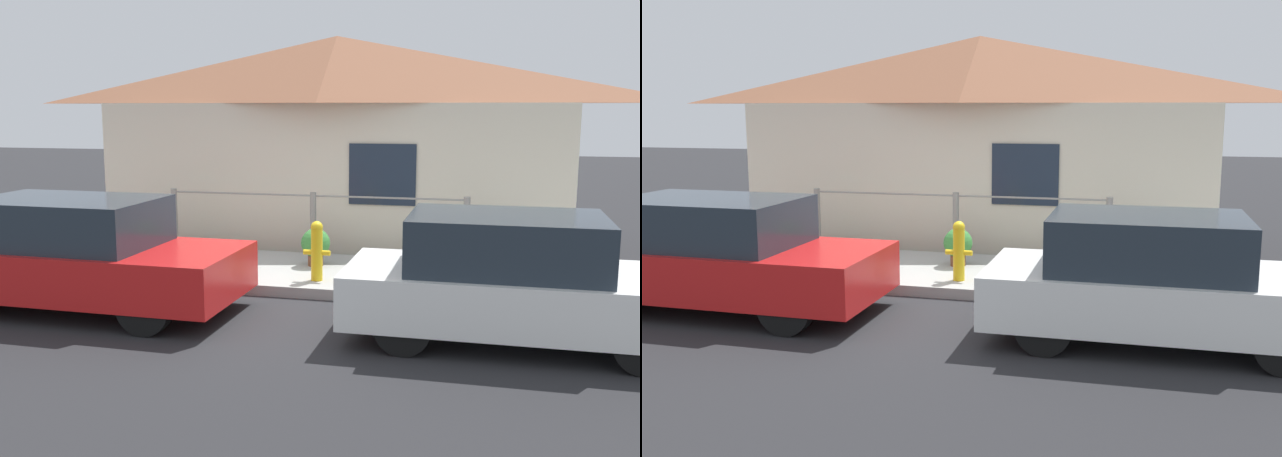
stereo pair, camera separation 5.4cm
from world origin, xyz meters
The scene contains 9 objects.
ground_plane centered at (0.00, 0.00, 0.00)m, with size 60.00×60.00×0.00m, color #262628.
sidewalk centered at (0.00, 1.13, 0.07)m, with size 24.00×2.26×0.15m.
house centered at (0.00, 3.73, 2.95)m, with size 8.46×2.23×3.73m.
fence centered at (0.00, 2.11, 0.71)m, with size 4.90×0.10×1.01m.
car_left centered at (-2.20, -1.11, 0.70)m, with size 4.06×1.75×1.39m.
car_right centered at (3.03, -1.12, 0.68)m, with size 3.67×1.64×1.38m.
fire_hydrant centered at (0.47, 0.47, 0.58)m, with size 0.37×0.17×0.82m.
potted_plant_near_hydrant centered at (0.23, 1.35, 0.47)m, with size 0.43×0.43×0.56m.
potted_plant_by_fence centered at (-2.34, 1.49, 0.44)m, with size 0.41×0.41×0.52m.
Camera 1 is at (2.78, -8.77, 2.49)m, focal length 40.00 mm.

